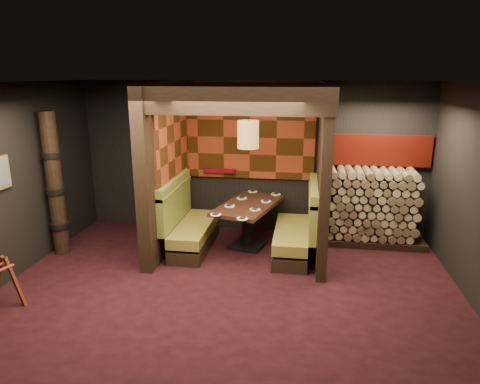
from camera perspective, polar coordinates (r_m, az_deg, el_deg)
name	(u,v)px	position (r m, az deg, el deg)	size (l,w,h in m)	color
floor	(226,299)	(6.04, -1.91, -14.01)	(6.50, 5.50, 0.02)	black
ceiling	(224,83)	(5.25, -2.20, 14.36)	(6.50, 5.50, 0.02)	black
wall_back	(252,158)	(8.13, 1.55, 4.60)	(6.50, 0.02, 2.85)	black
wall_front	(149,314)	(3.02, -12.10, -15.57)	(6.50, 0.02, 2.85)	black
partition_left	(164,168)	(7.36, -10.05, 3.21)	(0.20, 2.20, 2.85)	black
partition_right	(323,172)	(7.04, 11.03, 2.59)	(0.15, 2.10, 2.85)	black
header_beam	(232,99)	(5.96, -1.13, 12.29)	(2.85, 0.18, 0.44)	black
tapa_back_panel	(250,137)	(8.02, 1.35, 7.31)	(2.40, 0.06, 1.55)	maroon
tapa_side_panel	(173,141)	(7.41, -8.89, 6.69)	(0.04, 1.85, 1.45)	maroon
lacquer_shelf	(220,171)	(8.17, -2.75, 2.88)	(0.60, 0.12, 0.07)	#5E0A10
booth_bench_left	(189,226)	(7.53, -6.87, -4.50)	(0.68, 1.60, 1.14)	black
booth_bench_right	(298,232)	(7.28, 7.72, -5.26)	(0.68, 1.60, 1.14)	black
dining_table	(248,217)	(7.47, 1.08, -3.33)	(1.18, 1.65, 0.79)	black
place_settings	(248,203)	(7.40, 1.09, -1.52)	(1.05, 1.78, 0.03)	white
pendant_lamp	(248,134)	(7.09, 1.09, 7.68)	(0.36, 0.36, 1.08)	#A27336
framed_picture	(0,173)	(6.86, -29.34, 2.21)	(0.05, 0.36, 0.46)	olive
totem_column	(55,186)	(7.66, -23.44, 0.78)	(0.31, 0.31, 2.40)	black
firewood_stack	(376,207)	(7.96, 17.69, -1.91)	(1.73, 0.70, 1.36)	black
mosaic_header	(378,150)	(8.06, 17.90, 5.32)	(1.83, 0.10, 0.56)	maroon
bay_front_post	(328,169)	(7.30, 11.66, 3.02)	(0.08, 0.08, 2.85)	black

